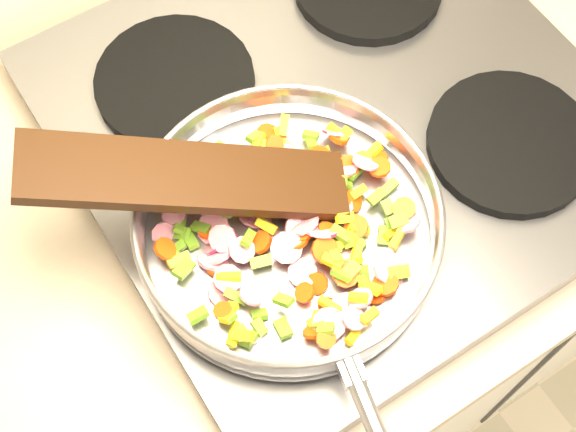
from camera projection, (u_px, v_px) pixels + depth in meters
cooktop at (338, 125)px, 0.95m from camera, size 0.60×0.60×0.04m
grate_fl at (304, 266)px, 0.84m from camera, size 0.19×0.19×0.02m
grate_fr at (510, 143)px, 0.91m from camera, size 0.19×0.19×0.02m
grate_bl at (175, 82)px, 0.95m from camera, size 0.19×0.19×0.02m
saute_pan at (289, 226)px, 0.82m from camera, size 0.35×0.52×0.06m
vegetable_heap at (291, 228)px, 0.83m from camera, size 0.28×0.27×0.05m
wooden_spatula at (189, 177)px, 0.80m from camera, size 0.32×0.21×0.11m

